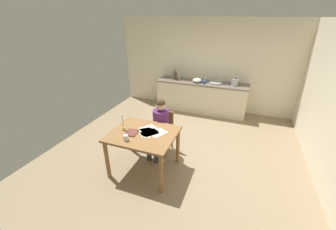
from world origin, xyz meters
TOP-DOWN VIEW (x-y plane):
  - ground_plane at (0.00, 0.00)m, footprint 5.20×5.20m
  - wall_back at (0.00, 2.60)m, footprint 5.20×0.12m
  - kitchen_counter at (0.00, 2.24)m, footprint 2.62×0.64m
  - dining_table at (-0.38, -0.77)m, footprint 1.14×0.96m
  - chair_at_table at (-0.30, -0.05)m, footprint 0.43×0.43m
  - person_seated at (-0.31, -0.20)m, footprint 0.35×0.61m
  - coffee_mug at (-0.53, -1.09)m, footprint 0.11×0.08m
  - candlestick at (-0.74, -0.80)m, footprint 0.06×0.06m
  - book_magazine at (-0.56, -0.85)m, footprint 0.24×0.27m
  - paper_letter at (-0.28, -0.73)m, footprint 0.27×0.34m
  - paper_bill at (-0.34, -0.73)m, footprint 0.35×0.36m
  - paper_envelope at (-0.27, -0.73)m, footprint 0.35×0.36m
  - paper_receipt at (-0.36, -0.60)m, footprint 0.34×0.36m
  - paper_notice at (-0.14, -0.68)m, footprint 0.31×0.36m
  - sink_unit at (0.39, 2.24)m, footprint 0.36×0.36m
  - bottle_oil at (-0.90, 2.27)m, footprint 0.07×0.07m
  - bottle_vinegar at (-0.80, 2.19)m, footprint 0.08×0.08m
  - bottle_wine_red at (-0.69, 2.22)m, footprint 0.07×0.07m
  - mixing_bowl at (-0.13, 2.16)m, footprint 0.26×0.26m
  - stovetop_kettle at (0.90, 2.24)m, footprint 0.18×0.18m
  - wine_glass_near_sink at (0.05, 2.39)m, footprint 0.07×0.07m
  - wine_glass_by_kettle at (-0.05, 2.39)m, footprint 0.07×0.07m
  - teacup_on_counter at (0.09, 2.09)m, footprint 0.13×0.09m

SIDE VIEW (x-z plane):
  - ground_plane at x=0.00m, z-range -0.04..0.00m
  - kitchen_counter at x=0.00m, z-range 0.00..0.90m
  - chair_at_table at x=-0.30m, z-range 0.05..0.91m
  - dining_table at x=-0.38m, z-range 0.27..1.06m
  - person_seated at x=-0.31m, z-range 0.08..1.28m
  - paper_letter at x=-0.28m, z-range 0.78..0.78m
  - paper_bill at x=-0.34m, z-range 0.78..0.78m
  - paper_envelope at x=-0.27m, z-range 0.78..0.78m
  - paper_receipt at x=-0.36m, z-range 0.78..0.78m
  - paper_notice at x=-0.14m, z-range 0.78..0.78m
  - book_magazine at x=-0.56m, z-range 0.78..0.80m
  - coffee_mug at x=-0.53m, z-range 0.78..0.88m
  - candlestick at x=-0.74m, z-range 0.72..1.03m
  - sink_unit at x=0.39m, z-range 0.80..1.04m
  - teacup_on_counter at x=0.09m, z-range 0.90..1.00m
  - mixing_bowl at x=-0.13m, z-range 0.90..1.02m
  - stovetop_kettle at x=0.90m, z-range 0.89..1.11m
  - wine_glass_near_sink at x=0.05m, z-range 0.93..1.09m
  - wine_glass_by_kettle at x=-0.05m, z-range 0.93..1.09m
  - bottle_wine_red at x=-0.69m, z-range 0.88..1.14m
  - bottle_vinegar at x=-0.80m, z-range 0.88..1.17m
  - bottle_oil at x=-0.90m, z-range 0.88..1.18m
  - wall_back at x=0.00m, z-range 0.00..2.60m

